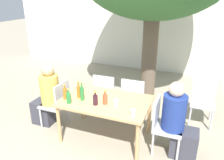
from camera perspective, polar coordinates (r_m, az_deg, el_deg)
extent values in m
plane|color=gray|center=(4.05, -1.59, -14.52)|extent=(30.00, 30.00, 0.00)
cube|color=white|center=(7.13, 10.96, 13.39)|extent=(10.00, 0.08, 2.80)
cylinder|color=brown|center=(5.27, 9.72, 6.03)|extent=(0.36, 0.36, 1.99)
cube|color=tan|center=(3.68, -1.70, -5.54)|extent=(1.47, 0.96, 0.04)
cylinder|color=tan|center=(3.84, -13.68, -11.24)|extent=(0.06, 0.06, 0.69)
cylinder|color=tan|center=(3.36, 6.59, -16.10)|extent=(0.06, 0.06, 0.69)
cylinder|color=tan|center=(4.45, -7.64, -5.92)|extent=(0.06, 0.06, 0.69)
cylinder|color=tan|center=(4.04, 9.73, -9.14)|extent=(0.06, 0.06, 0.69)
cube|color=#B2B2B7|center=(4.28, -14.88, -6.25)|extent=(0.44, 0.44, 0.04)
cube|color=#B2B2B7|center=(4.07, -12.91, -3.77)|extent=(0.04, 0.44, 0.45)
cylinder|color=#B2B2B7|center=(4.63, -15.18, -7.29)|extent=(0.04, 0.04, 0.42)
cylinder|color=#B2B2B7|center=(4.37, -18.09, -9.46)|extent=(0.04, 0.04, 0.42)
cylinder|color=#B2B2B7|center=(4.43, -11.15, -8.28)|extent=(0.04, 0.04, 0.42)
cylinder|color=#B2B2B7|center=(4.16, -13.93, -10.66)|extent=(0.04, 0.04, 0.42)
cube|color=#B2B2B7|center=(3.59, 14.43, -12.06)|extent=(0.44, 0.44, 0.04)
cube|color=#B2B2B7|center=(3.49, 11.53, -8.22)|extent=(0.04, 0.44, 0.45)
cylinder|color=#B2B2B7|center=(3.57, 16.80, -17.21)|extent=(0.04, 0.04, 0.42)
cylinder|color=#B2B2B7|center=(3.87, 17.36, -13.79)|extent=(0.04, 0.04, 0.42)
cylinder|color=#B2B2B7|center=(3.59, 10.53, -16.23)|extent=(0.04, 0.04, 0.42)
cylinder|color=#B2B2B7|center=(3.89, 11.67, -12.93)|extent=(0.04, 0.04, 0.42)
cube|color=#B2B2B7|center=(4.56, -1.19, -3.67)|extent=(0.44, 0.44, 0.04)
cube|color=#B2B2B7|center=(4.29, -2.23, -1.81)|extent=(0.44, 0.04, 0.45)
cylinder|color=#B2B2B7|center=(4.76, 1.84, -5.59)|extent=(0.04, 0.04, 0.42)
cylinder|color=#B2B2B7|center=(4.88, -2.38, -4.84)|extent=(0.04, 0.04, 0.42)
cylinder|color=#B2B2B7|center=(4.45, 0.18, -7.70)|extent=(0.04, 0.04, 0.42)
cylinder|color=#B2B2B7|center=(4.58, -4.29, -6.83)|extent=(0.04, 0.04, 0.42)
cube|color=#B2B2B7|center=(4.39, 5.97, -4.85)|extent=(0.44, 0.44, 0.04)
cube|color=#B2B2B7|center=(4.11, 5.35, -3.00)|extent=(0.44, 0.04, 0.45)
cylinder|color=#B2B2B7|center=(4.62, 8.78, -6.75)|extent=(0.04, 0.04, 0.42)
cylinder|color=#B2B2B7|center=(4.70, 4.25, -6.00)|extent=(0.04, 0.04, 0.42)
cylinder|color=#B2B2B7|center=(4.30, 7.62, -9.04)|extent=(0.04, 0.04, 0.42)
cylinder|color=#B2B2B7|center=(4.38, 2.76, -8.18)|extent=(0.04, 0.04, 0.42)
cube|color=#B2B2B7|center=(4.52, 22.53, -5.70)|extent=(0.44, 0.44, 0.04)
cube|color=#B2B2B7|center=(4.61, 22.97, -1.92)|extent=(0.44, 0.04, 0.45)
cylinder|color=#B2B2B7|center=(4.45, 19.65, -9.07)|extent=(0.04, 0.04, 0.42)
cylinder|color=#B2B2B7|center=(4.47, 24.54, -9.69)|extent=(0.04, 0.04, 0.42)
cylinder|color=#B2B2B7|center=(4.79, 19.88, -6.84)|extent=(0.04, 0.04, 0.42)
cylinder|color=#B2B2B7|center=(4.81, 24.41, -7.42)|extent=(0.04, 0.04, 0.42)
cube|color=#383842|center=(4.53, -17.33, -7.95)|extent=(0.40, 0.31, 0.46)
cylinder|color=gold|center=(4.19, -15.95, -2.44)|extent=(0.35, 0.35, 0.57)
sphere|color=tan|center=(4.05, -16.50, 2.54)|extent=(0.23, 0.23, 0.23)
cube|color=#383842|center=(3.71, 18.23, -15.36)|extent=(0.40, 0.32, 0.46)
cylinder|color=navy|center=(3.44, 15.89, -8.12)|extent=(0.35, 0.35, 0.55)
sphere|color=beige|center=(3.27, 16.57, -2.35)|extent=(0.23, 0.23, 0.23)
cylinder|color=#287A38|center=(3.65, -7.81, -3.60)|extent=(0.07, 0.07, 0.23)
cylinder|color=#287A38|center=(3.58, -7.94, -1.35)|extent=(0.03, 0.03, 0.08)
cylinder|color=gold|center=(3.57, -7.98, -0.66)|extent=(0.03, 0.03, 0.01)
cylinder|color=#287A38|center=(3.60, -11.26, -4.69)|extent=(0.07, 0.07, 0.18)
cylinder|color=#287A38|center=(3.55, -11.40, -2.97)|extent=(0.03, 0.03, 0.06)
cylinder|color=gold|center=(3.53, -11.45, -2.43)|extent=(0.04, 0.04, 0.01)
cylinder|color=#9E661E|center=(3.75, -8.69, -3.08)|extent=(0.07, 0.07, 0.21)
cylinder|color=#9E661E|center=(3.69, -8.82, -1.08)|extent=(0.03, 0.03, 0.07)
cylinder|color=gold|center=(3.68, -8.85, -0.46)|extent=(0.03, 0.03, 0.01)
cylinder|color=#9E661E|center=(3.75, -12.17, -3.53)|extent=(0.07, 0.07, 0.19)
cylinder|color=#9E661E|center=(3.70, -12.32, -1.78)|extent=(0.03, 0.03, 0.07)
cylinder|color=gold|center=(3.69, -12.37, -1.23)|extent=(0.03, 0.03, 0.01)
cylinder|color=#331923|center=(3.50, -4.38, -5.27)|extent=(0.08, 0.08, 0.16)
cylinder|color=#331923|center=(3.45, -4.43, -3.65)|extent=(0.03, 0.03, 0.06)
cylinder|color=gold|center=(3.43, -4.44, -3.14)|extent=(0.04, 0.04, 0.01)
cylinder|color=#DB4C2D|center=(3.51, -1.81, -5.05)|extent=(0.08, 0.08, 0.17)
cylinder|color=#DB4C2D|center=(3.46, -1.83, -3.39)|extent=(0.03, 0.03, 0.06)
cylinder|color=gold|center=(3.44, -1.84, -2.87)|extent=(0.04, 0.04, 0.01)
cylinder|color=silver|center=(3.23, 5.53, -8.44)|extent=(0.07, 0.07, 0.10)
cylinder|color=silver|center=(3.47, 0.99, -5.84)|extent=(0.08, 0.08, 0.11)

